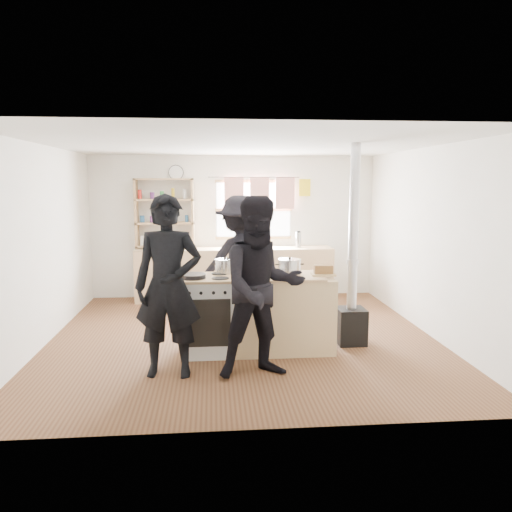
# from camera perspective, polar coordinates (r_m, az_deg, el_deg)

# --- Properties ---
(ground) EXTENTS (5.00, 5.00, 0.01)m
(ground) POSITION_cam_1_polar(r_m,az_deg,el_deg) (6.69, -1.52, -9.30)
(ground) COLOR brown
(ground) RESTS_ON ground
(back_counter) EXTENTS (3.40, 0.55, 0.90)m
(back_counter) POSITION_cam_1_polar(r_m,az_deg,el_deg) (8.73, -2.42, -2.02)
(back_counter) COLOR #D7B281
(back_counter) RESTS_ON ground
(shelving_unit) EXTENTS (1.00, 0.28, 1.20)m
(shelving_unit) POSITION_cam_1_polar(r_m,az_deg,el_deg) (8.75, -10.40, 4.88)
(shelving_unit) COLOR tan
(shelving_unit) RESTS_ON back_counter
(thermos) EXTENTS (0.10, 0.10, 0.27)m
(thermos) POSITION_cam_1_polar(r_m,az_deg,el_deg) (8.77, 4.87, 1.86)
(thermos) COLOR silver
(thermos) RESTS_ON back_counter
(cooking_island) EXTENTS (1.97, 0.64, 0.93)m
(cooking_island) POSITION_cam_1_polar(r_m,az_deg,el_deg) (6.04, 0.17, -6.59)
(cooking_island) COLOR white
(cooking_island) RESTS_ON ground
(skillet_greens) EXTENTS (0.31, 0.31, 0.05)m
(skillet_greens) POSITION_cam_1_polar(r_m,az_deg,el_deg) (5.82, -7.24, -2.26)
(skillet_greens) COLOR black
(skillet_greens) RESTS_ON cooking_island
(roast_tray) EXTENTS (0.39, 0.35, 0.07)m
(roast_tray) POSITION_cam_1_polar(r_m,az_deg,el_deg) (5.87, 0.71, -1.98)
(roast_tray) COLOR silver
(roast_tray) RESTS_ON cooking_island
(stockpot_stove) EXTENTS (0.24, 0.24, 0.20)m
(stockpot_stove) POSITION_cam_1_polar(r_m,az_deg,el_deg) (6.10, -3.59, -1.15)
(stockpot_stove) COLOR silver
(stockpot_stove) RESTS_ON cooking_island
(stockpot_counter) EXTENTS (0.28, 0.28, 0.21)m
(stockpot_counter) POSITION_cam_1_polar(r_m,az_deg,el_deg) (6.03, 3.86, -1.22)
(stockpot_counter) COLOR silver
(stockpot_counter) RESTS_ON cooking_island
(bread_board) EXTENTS (0.29, 0.22, 0.12)m
(bread_board) POSITION_cam_1_polar(r_m,az_deg,el_deg) (6.01, 7.68, -1.71)
(bread_board) COLOR tan
(bread_board) RESTS_ON cooking_island
(flue_heater) EXTENTS (0.35, 0.35, 2.50)m
(flue_heater) POSITION_cam_1_polar(r_m,az_deg,el_deg) (6.39, 10.89, -4.12)
(flue_heater) COLOR black
(flue_heater) RESTS_ON ground
(person_near_left) EXTENTS (0.73, 0.51, 1.92)m
(person_near_left) POSITION_cam_1_polar(r_m,az_deg,el_deg) (5.27, -9.99, -3.44)
(person_near_left) COLOR black
(person_near_left) RESTS_ON ground
(person_near_right) EXTENTS (1.04, 0.88, 1.90)m
(person_near_right) POSITION_cam_1_polar(r_m,az_deg,el_deg) (5.17, 0.67, -3.66)
(person_near_right) COLOR black
(person_near_right) RESTS_ON ground
(person_far) EXTENTS (1.33, 0.96, 1.86)m
(person_far) POSITION_cam_1_polar(r_m,az_deg,el_deg) (6.85, -1.80, -0.85)
(person_far) COLOR black
(person_far) RESTS_ON ground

